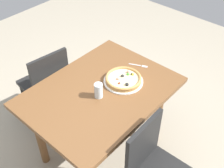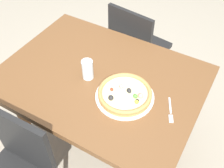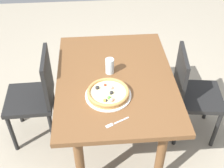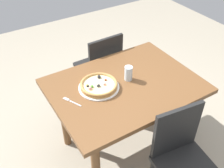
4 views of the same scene
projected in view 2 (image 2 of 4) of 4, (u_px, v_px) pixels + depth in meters
The scene contains 7 objects.
ground_plane at pixel (103, 143), 2.16m from camera, with size 6.00×6.00×0.00m, color #9E937F.
dining_table at pixel (101, 89), 1.69m from camera, with size 1.21×0.90×0.76m.
chair_near at pixel (136, 48), 2.23m from camera, with size 0.45×0.45×0.89m.
plate at pixel (125, 96), 1.50m from camera, with size 0.33×0.33×0.01m, color white.
pizza at pixel (125, 93), 1.48m from camera, with size 0.30×0.30×0.05m.
fork at pixel (170, 112), 1.42m from camera, with size 0.09×0.16×0.00m.
drinking_glass at pixel (88, 69), 1.56m from camera, with size 0.07×0.07×0.12m, color silver.
Camera 2 is at (-0.63, 0.95, 1.90)m, focal length 42.93 mm.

